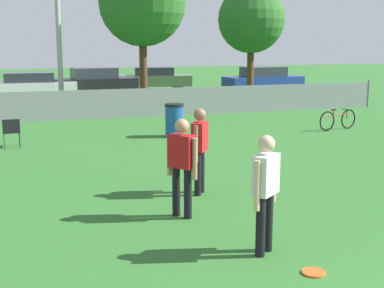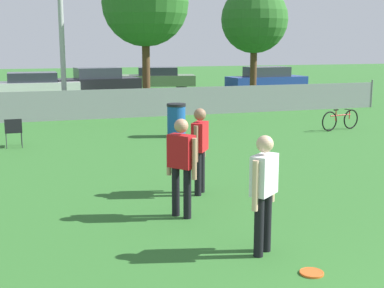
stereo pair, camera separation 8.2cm
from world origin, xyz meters
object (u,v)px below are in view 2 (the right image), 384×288
(player_receiver_white, at_px, (264,186))
(parked_car_white, at_px, (33,86))
(player_thrower_red, at_px, (181,161))
(parked_car_dark, at_px, (98,82))
(parked_car_olive, at_px, (158,78))
(bicycle_sideline, at_px, (340,120))
(tree_far_right, at_px, (254,20))
(parked_car_blue, at_px, (267,80))
(frisbee_disc, at_px, (312,273))
(tree_near_pole, at_px, (145,3))
(folding_chair_sideline, at_px, (13,130))
(trash_bin, at_px, (176,120))
(player_defender_red, at_px, (200,145))

(player_receiver_white, height_order, parked_car_white, player_receiver_white)
(player_thrower_red, relative_size, parked_car_dark, 0.36)
(player_receiver_white, height_order, parked_car_olive, player_receiver_white)
(player_thrower_red, height_order, bicycle_sideline, player_thrower_red)
(tree_far_right, relative_size, player_receiver_white, 3.35)
(player_thrower_red, height_order, parked_car_blue, player_thrower_red)
(parked_car_olive, height_order, parked_car_blue, parked_car_blue)
(frisbee_disc, bearing_deg, player_receiver_white, 111.03)
(tree_near_pole, bearing_deg, folding_chair_sideline, -128.57)
(player_receiver_white, relative_size, folding_chair_sideline, 2.04)
(bicycle_sideline, xyz_separation_m, parked_car_white, (-9.25, 13.43, 0.33))
(tree_far_right, relative_size, parked_car_dark, 1.20)
(tree_far_right, distance_m, player_thrower_red, 17.77)
(trash_bin, distance_m, parked_car_dark, 13.53)
(tree_far_right, bearing_deg, bicycle_sideline, -95.04)
(frisbee_disc, bearing_deg, tree_near_pole, 83.90)
(tree_far_right, height_order, trash_bin, tree_far_right)
(tree_near_pole, xyz_separation_m, bicycle_sideline, (4.89, -6.77, -4.05))
(player_thrower_red, distance_m, frisbee_disc, 2.91)
(player_defender_red, bearing_deg, parked_car_blue, 6.05)
(tree_near_pole, height_order, tree_far_right, tree_near_pole)
(tree_near_pole, height_order, parked_car_blue, tree_near_pole)
(parked_car_blue, bearing_deg, parked_car_dark, 170.15)
(frisbee_disc, xyz_separation_m, parked_car_dark, (0.76, 23.52, 0.71))
(trash_bin, bearing_deg, folding_chair_sideline, -176.18)
(parked_car_dark, xyz_separation_m, parked_car_blue, (9.53, -0.94, -0.02))
(player_receiver_white, bearing_deg, parked_car_blue, 25.72)
(tree_far_right, xyz_separation_m, player_receiver_white, (-7.69, -17.27, -2.92))
(tree_far_right, relative_size, player_thrower_red, 3.35)
(bicycle_sideline, bearing_deg, folding_chair_sideline, 166.19)
(trash_bin, relative_size, parked_car_blue, 0.22)
(parked_car_dark, bearing_deg, parked_car_olive, 30.50)
(tree_far_right, distance_m, parked_car_dark, 9.15)
(player_thrower_red, bearing_deg, tree_near_pole, 132.00)
(player_receiver_white, height_order, folding_chair_sideline, player_receiver_white)
(player_defender_red, distance_m, parked_car_blue, 21.48)
(player_receiver_white, relative_size, frisbee_disc, 5.44)
(folding_chair_sideline, bearing_deg, trash_bin, -177.62)
(tree_near_pole, height_order, trash_bin, tree_near_pole)
(player_receiver_white, xyz_separation_m, folding_chair_sideline, (-3.21, 8.90, -0.47))
(bicycle_sideline, bearing_deg, player_receiver_white, -141.30)
(trash_bin, bearing_deg, parked_car_blue, 54.12)
(frisbee_disc, xyz_separation_m, trash_bin, (1.19, 9.99, 0.49))
(player_receiver_white, height_order, trash_bin, player_receiver_white)
(parked_car_white, distance_m, parked_car_blue, 12.91)
(folding_chair_sideline, bearing_deg, parked_car_olive, -117.83)
(tree_near_pole, xyz_separation_m, parked_car_blue, (8.55, 6.30, -3.69))
(tree_far_right, relative_size, player_defender_red, 3.35)
(tree_near_pole, distance_m, tree_far_right, 5.94)
(bicycle_sideline, relative_size, parked_car_dark, 0.35)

